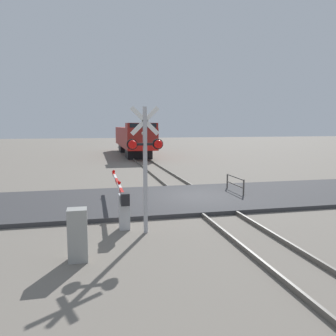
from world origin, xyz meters
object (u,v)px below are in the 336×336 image
object	(u,v)px
crossing_gate	(122,199)
utility_cabinet	(78,235)
locomotive	(133,138)
crossing_signal	(145,155)
guard_railing	(235,183)

from	to	relation	value
crossing_gate	utility_cabinet	xyz separation A→B (m)	(-1.45, -3.42, -0.15)
locomotive	crossing_signal	distance (m)	30.05
locomotive	crossing_signal	size ratio (longest dim) A/B	4.00
locomotive	crossing_signal	xyz separation A→B (m)	(-3.20, -29.87, 0.62)
locomotive	crossing_gate	xyz separation A→B (m)	(-3.85, -28.36, -1.14)
guard_railing	locomotive	bearing A→B (deg)	95.24
crossing_signal	crossing_gate	size ratio (longest dim) A/B	0.62
crossing_signal	crossing_gate	bearing A→B (deg)	113.48
crossing_signal	guard_railing	size ratio (longest dim) A/B	1.98
crossing_gate	utility_cabinet	distance (m)	3.72
locomotive	guard_railing	bearing A→B (deg)	-84.76
crossing_signal	utility_cabinet	xyz separation A→B (m)	(-2.11, -1.91, -1.91)
utility_cabinet	locomotive	bearing A→B (deg)	80.53
crossing_signal	crossing_gate	distance (m)	2.41
locomotive	utility_cabinet	bearing A→B (deg)	-99.47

